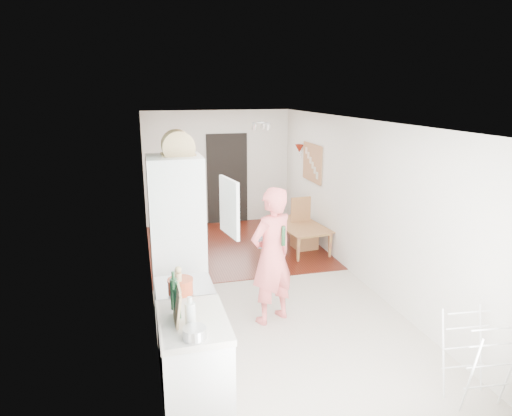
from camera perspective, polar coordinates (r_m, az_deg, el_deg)
name	(u,v)px	position (r m, az deg, el deg)	size (l,w,h in m)	color
room_shell	(259,206)	(6.74, 0.37, 0.21)	(3.20, 7.00, 2.50)	silver
floor	(259,284)	(7.15, 0.36, -9.54)	(3.20, 7.00, 0.01)	#BBB3A0
wood_floor_overlay	(234,246)	(8.82, -2.75, -4.73)	(3.20, 3.30, 0.01)	#581D11
sage_wall_panel	(152,206)	(4.44, -12.91, 0.22)	(0.02, 3.00, 1.30)	slate
tile_splashback	(159,299)	(4.15, -12.01, -11.03)	(0.02, 1.90, 0.50)	black
doorway_recess	(227,179)	(10.15, -3.62, 3.65)	(0.90, 0.04, 2.00)	black
base_cabinet	(195,366)	(4.52, -7.69, -19.01)	(0.60, 0.90, 0.86)	white
worktop	(193,322)	(4.29, -7.91, -13.88)	(0.62, 0.92, 0.06)	beige
range_cooker	(186,326)	(5.16, -8.76, -14.38)	(0.60, 0.60, 0.88)	white
cooker_top	(184,287)	(4.95, -8.97, -9.71)	(0.60, 0.60, 0.04)	silver
fridge_housing	(178,241)	(5.84, -9.78, -4.08)	(0.66, 0.66, 2.15)	white
fridge_door	(229,207)	(5.50, -3.37, 0.10)	(0.56, 0.04, 0.70)	white
fridge_interior	(201,203)	(5.74, -6.90, 0.64)	(0.02, 0.52, 0.66)	white
pinboard	(312,163)	(8.93, 7.07, 5.65)	(0.03, 0.90, 0.70)	tan
pinboard_frame	(312,163)	(8.93, 6.98, 5.65)	(0.01, 0.94, 0.74)	#A27739
wall_sconce	(299,148)	(9.49, 5.44, 7.44)	(0.18, 0.18, 0.16)	maroon
person	(272,244)	(5.73, 1.99, -4.51)	(0.76, 0.50, 2.10)	#E96564
dining_table	(300,238)	(8.65, 5.53, -3.78)	(1.17, 0.65, 0.41)	#A27739
dining_chair	(305,224)	(8.60, 6.12, -2.01)	(0.40, 0.40, 0.96)	#A27739
stool	(269,255)	(7.80, 1.66, -5.95)	(0.28, 0.28, 0.37)	#A27739
grey_drape	(271,240)	(7.71, 1.86, -4.05)	(0.39, 0.39, 0.18)	gray
drying_rack	(476,360)	(5.01, 25.81, -16.75)	(0.45, 0.41, 0.88)	white
bread_bin	(178,146)	(5.66, -9.75, 7.63)	(0.41, 0.39, 0.21)	#DCBB7E
red_casserole	(180,286)	(4.74, -9.42, -9.62)	(0.26, 0.26, 0.15)	#BF4624
steel_pan	(195,333)	(3.94, -7.67, -15.25)	(0.20, 0.20, 0.10)	silver
held_bottle	(283,236)	(5.63, 3.45, -3.49)	(0.05, 0.05, 0.25)	#1D4324
bottle_a	(177,303)	(4.24, -9.84, -11.65)	(0.07, 0.07, 0.28)	#1D4324
bottle_b	(174,294)	(4.40, -10.21, -10.54)	(0.07, 0.07, 0.30)	#1D4324
bottle_c	(190,315)	(4.09, -8.22, -13.11)	(0.09, 0.09, 0.23)	silver
pepper_mill_front	(179,284)	(4.68, -9.63, -9.37)	(0.07, 0.07, 0.24)	#DCBB7E
pepper_mill_back	(176,286)	(4.70, -9.96, -9.58)	(0.05, 0.05, 0.20)	#DCBB7E
chopping_boards	(177,305)	(4.15, -9.81, -11.89)	(0.04, 0.25, 0.34)	#DCBB7E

